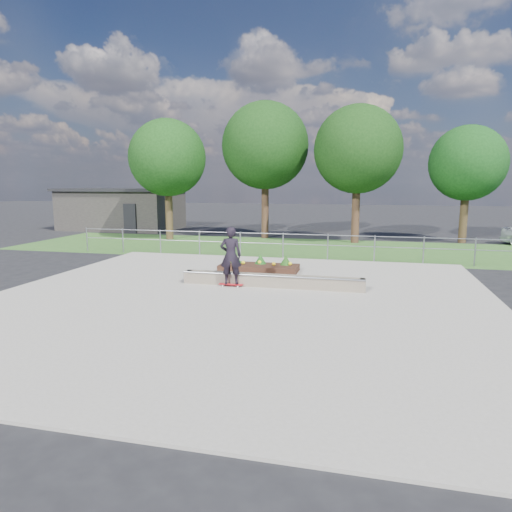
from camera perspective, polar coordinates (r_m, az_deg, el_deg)
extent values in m
plane|color=black|center=(13.53, -2.33, -5.56)|extent=(120.00, 120.00, 0.00)
cube|color=#2D5421|center=(24.10, 4.87, 0.98)|extent=(30.00, 8.00, 0.02)
cube|color=gray|center=(13.52, -2.33, -5.44)|extent=(15.00, 15.00, 0.06)
cylinder|color=#989AA1|center=(24.42, -20.37, 1.94)|extent=(0.06, 0.06, 1.20)
cylinder|color=#919499|center=(23.37, -16.30, 1.85)|extent=(0.06, 0.06, 1.20)
cylinder|color=gray|center=(22.44, -11.86, 1.73)|extent=(0.06, 0.06, 1.20)
cylinder|color=#92959A|center=(21.66, -7.07, 1.59)|extent=(0.06, 0.06, 1.20)
cylinder|color=gray|center=(21.04, -1.97, 1.43)|extent=(0.06, 0.06, 1.20)
cylinder|color=gray|center=(20.60, 3.40, 1.25)|extent=(0.06, 0.06, 1.20)
cylinder|color=gray|center=(20.34, 8.95, 1.05)|extent=(0.06, 0.06, 1.20)
cylinder|color=gray|center=(20.28, 14.59, 0.84)|extent=(0.06, 0.06, 1.20)
cylinder|color=gray|center=(20.42, 20.21, 0.63)|extent=(0.06, 0.06, 1.20)
cylinder|color=gray|center=(20.74, 25.70, 0.41)|extent=(0.06, 0.06, 1.20)
cylinder|color=gray|center=(20.53, 3.41, 2.77)|extent=(20.00, 0.04, 0.04)
cylinder|color=gray|center=(20.58, 3.40, 1.53)|extent=(20.00, 0.04, 0.04)
cube|color=#292724|center=(35.35, -16.36, 5.53)|extent=(8.00, 5.00, 2.80)
cube|color=black|center=(35.29, -16.47, 7.96)|extent=(8.40, 5.40, 0.20)
cube|color=black|center=(32.17, -15.49, 4.53)|extent=(0.90, 0.10, 2.00)
cylinder|color=#382716|center=(28.16, -10.80, 5.02)|extent=(0.44, 0.44, 2.93)
sphere|color=black|center=(28.12, -11.01, 11.97)|extent=(4.55, 4.55, 4.55)
cylinder|color=#362015|center=(28.30, 1.14, 5.65)|extent=(0.44, 0.44, 3.38)
sphere|color=black|center=(28.33, 1.17, 13.63)|extent=(5.25, 5.25, 5.25)
cylinder|color=#372016|center=(26.65, 12.33, 4.98)|extent=(0.44, 0.44, 3.15)
sphere|color=black|center=(26.64, 12.61, 12.88)|extent=(4.90, 4.90, 4.90)
cylinder|color=#312213|center=(28.66, 24.50, 4.20)|extent=(0.44, 0.44, 2.70)
sphere|color=black|center=(28.60, 24.93, 10.49)|extent=(4.20, 4.20, 4.20)
cube|color=#6A5E4E|center=(14.95, 1.97, -3.11)|extent=(6.00, 0.40, 0.40)
cylinder|color=gray|center=(14.72, 1.82, -2.51)|extent=(6.00, 0.06, 0.06)
cube|color=#66594B|center=(15.78, -8.40, -2.54)|extent=(0.15, 0.42, 0.40)
cube|color=#695C4E|center=(14.66, 13.16, -3.60)|extent=(0.15, 0.42, 0.40)
cube|color=black|center=(17.55, 0.37, -1.50)|extent=(3.00, 1.20, 0.25)
sphere|color=yellow|center=(17.92, -3.29, -0.63)|extent=(0.14, 0.14, 0.14)
sphere|color=yellow|center=(17.57, -1.61, -0.82)|extent=(0.14, 0.14, 0.14)
sphere|color=#FFF11A|center=(17.61, 0.45, -0.79)|extent=(0.14, 0.14, 0.14)
sphere|color=gold|center=(17.29, 2.23, -0.98)|extent=(0.14, 0.14, 0.14)
sphere|color=yellow|center=(17.38, 4.30, -0.95)|extent=(0.14, 0.14, 0.14)
cone|color=#154A15|center=(17.99, -2.54, -0.26)|extent=(0.44, 0.44, 0.36)
cone|color=#134313|center=(17.74, 0.56, -0.39)|extent=(0.44, 0.44, 0.36)
cone|color=#194012|center=(17.54, 3.74, -0.51)|extent=(0.44, 0.44, 0.36)
cylinder|color=silver|center=(15.04, -4.20, -3.74)|extent=(0.05, 0.03, 0.05)
cylinder|color=silver|center=(15.20, -3.99, -3.59)|extent=(0.05, 0.03, 0.05)
cylinder|color=white|center=(14.89, -2.29, -3.85)|extent=(0.05, 0.03, 0.05)
cylinder|color=white|center=(15.06, -2.10, -3.70)|extent=(0.05, 0.03, 0.05)
cylinder|color=#949499|center=(15.12, -4.09, -3.57)|extent=(0.02, 0.18, 0.02)
cylinder|color=#A2A2A8|center=(14.97, -2.19, -3.68)|extent=(0.02, 0.18, 0.02)
cube|color=#A7141B|center=(15.04, -3.15, -3.55)|extent=(0.80, 0.21, 0.02)
imported|color=black|center=(14.85, -3.18, 0.06)|extent=(0.79, 0.62, 1.90)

